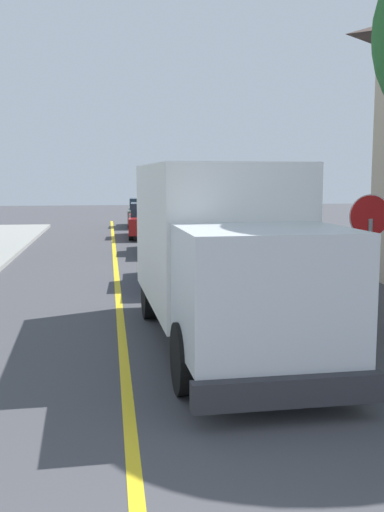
% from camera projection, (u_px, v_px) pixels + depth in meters
% --- Properties ---
extents(centre_line_yellow, '(0.16, 56.00, 0.01)m').
position_uv_depth(centre_line_yellow, '(121.00, 321.00, 12.55)').
color(centre_line_yellow, gold).
rests_on(centre_line_yellow, ground).
extents(box_truck, '(2.67, 7.27, 3.20)m').
position_uv_depth(box_truck, '(220.00, 245.00, 10.84)').
color(box_truck, silver).
rests_on(box_truck, ground).
extents(parked_car_near, '(1.97, 4.47, 1.67)m').
position_uv_depth(parked_car_near, '(182.00, 255.00, 16.88)').
color(parked_car_near, '#2D4793').
rests_on(parked_car_near, ground).
extents(parked_car_mid, '(1.98, 4.47, 1.67)m').
position_uv_depth(parked_car_mid, '(168.00, 232.00, 23.78)').
color(parked_car_mid, black).
rests_on(parked_car_mid, ground).
extents(parked_car_far, '(1.99, 4.48, 1.67)m').
position_uv_depth(parked_car_far, '(147.00, 221.00, 29.58)').
color(parked_car_far, maroon).
rests_on(parked_car_far, ground).
extents(parked_car_furthest, '(2.00, 4.48, 1.67)m').
position_uv_depth(parked_car_furthest, '(143.00, 213.00, 35.74)').
color(parked_car_furthest, '#4C564C').
rests_on(parked_car_furthest, ground).
extents(stop_sign, '(0.80, 0.10, 2.65)m').
position_uv_depth(stop_sign, '(369.00, 237.00, 11.26)').
color(stop_sign, gray).
rests_on(stop_sign, ground).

